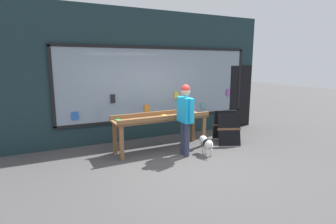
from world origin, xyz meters
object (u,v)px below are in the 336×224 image
at_px(person_browsing, 185,114).
at_px(sandwich_board_sign, 226,127).
at_px(display_table_main, 161,121).
at_px(small_dog, 207,143).

xyz_separation_m(person_browsing, sandwich_board_sign, (1.54, 0.39, -0.55)).
distance_m(display_table_main, person_browsing, 0.77).
relative_size(display_table_main, small_dog, 4.41).
distance_m(person_browsing, sandwich_board_sign, 1.68).
bearing_deg(display_table_main, person_browsing, -63.48).
height_order(display_table_main, small_dog, display_table_main).
bearing_deg(person_browsing, small_dog, -110.48).
bearing_deg(small_dog, sandwich_board_sign, -57.07).
relative_size(person_browsing, small_dog, 3.03).
relative_size(small_dog, sandwich_board_sign, 0.59).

